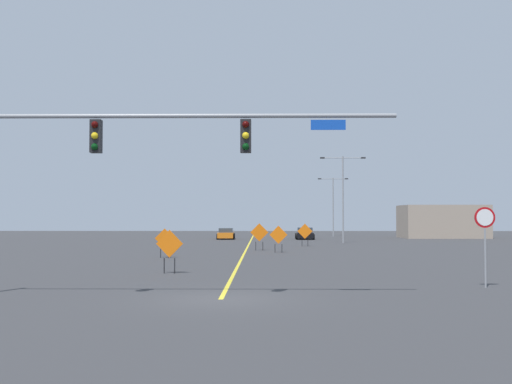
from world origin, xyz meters
name	(u,v)px	position (x,y,z in m)	size (l,w,h in m)	color
ground	(221,300)	(0.00, 0.00, 0.00)	(185.15, 185.15, 0.00)	#38383A
road_centre_stripe	(251,239)	(0.00, 51.43, 0.00)	(0.16, 102.86, 0.01)	yellow
traffic_signal_assembly	(105,148)	(-3.67, -0.01, 4.75)	(14.34, 0.44, 6.25)	gray
stop_sign	(485,231)	(9.44, 3.38, 2.07)	(0.76, 0.07, 2.94)	gray
street_lamp_mid_left	(333,201)	(10.37, 62.69, 4.56)	(3.91, 0.24, 7.59)	gray
street_lamp_far_left	(343,191)	(9.07, 42.02, 5.04)	(4.41, 0.24, 8.42)	gray
construction_sign_median_far	(170,246)	(-2.94, 9.06, 1.25)	(1.26, 0.20, 1.98)	orange
construction_sign_left_shoulder	(165,240)	(-4.85, 19.96, 1.14)	(1.24, 0.07, 1.84)	orange
construction_sign_left_lane	(259,233)	(1.03, 28.61, 1.29)	(1.38, 0.11, 2.06)	orange
construction_sign_right_lane	(305,232)	(4.94, 35.42, 1.22)	(1.30, 0.28, 1.96)	orange
construction_sign_median_near	(278,236)	(2.42, 25.85, 1.19)	(1.29, 0.27, 1.92)	orange
car_black_mid	(305,234)	(6.00, 52.26, 0.63)	(2.11, 4.31, 1.33)	black
car_orange_far	(226,234)	(-2.91, 52.61, 0.60)	(2.02, 4.30, 1.25)	orange
roadside_building_east	(442,221)	(22.89, 57.18, 1.96)	(9.72, 6.69, 3.92)	gray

